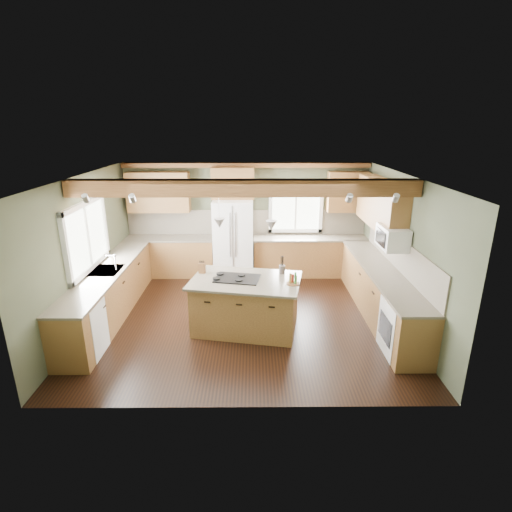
{
  "coord_description": "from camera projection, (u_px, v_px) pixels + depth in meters",
  "views": [
    {
      "loc": [
        0.16,
        -6.71,
        3.45
      ],
      "look_at": [
        0.21,
        0.3,
        1.1
      ],
      "focal_mm": 28.0,
      "sensor_mm": 36.0,
      "label": 1
    }
  ],
  "objects": [
    {
      "name": "knife_block",
      "position": [
        202.0,
        268.0,
        7.02
      ],
      "size": [
        0.13,
        0.11,
        0.19
      ],
      "primitive_type": "cube",
      "rotation": [
        0.0,
        0.0,
        -0.24
      ],
      "color": "brown",
      "rests_on": "island_top"
    },
    {
      "name": "counter_right",
      "position": [
        382.0,
        270.0,
        7.23
      ],
      "size": [
        0.64,
        3.74,
        0.04
      ],
      "primitive_type": "cube",
      "color": "#453F33",
      "rests_on": "base_cab_right"
    },
    {
      "name": "cooktop",
      "position": [
        237.0,
        278.0,
        6.78
      ],
      "size": [
        0.82,
        0.62,
        0.02
      ],
      "primitive_type": "cube",
      "rotation": [
        0.0,
        0.0,
        -0.18
      ],
      "color": "black",
      "rests_on": "island_top"
    },
    {
      "name": "sink",
      "position": [
        106.0,
        271.0,
        7.2
      ],
      "size": [
        0.5,
        0.65,
        0.03
      ],
      "primitive_type": "cube",
      "color": "#262628",
      "rests_on": "counter_left"
    },
    {
      "name": "ceiling_beam",
      "position": [
        243.0,
        188.0,
        6.27
      ],
      "size": [
        5.55,
        0.26,
        0.26
      ],
      "primitive_type": "cube",
      "color": "#4C2B15",
      "rests_on": "ceiling"
    },
    {
      "name": "pendant_right",
      "position": [
        271.0,
        225.0,
        6.38
      ],
      "size": [
        0.18,
        0.18,
        0.16
      ],
      "primitive_type": "cone",
      "rotation": [
        3.14,
        0.0,
        0.0
      ],
      "color": "#B2B2B7",
      "rests_on": "ceiling"
    },
    {
      "name": "counter_back_right",
      "position": [
        311.0,
        238.0,
        9.26
      ],
      "size": [
        2.66,
        0.64,
        0.04
      ],
      "primitive_type": "cube",
      "color": "#453F33",
      "rests_on": "base_cab_back_right"
    },
    {
      "name": "ceiling",
      "position": [
        244.0,
        176.0,
        6.63
      ],
      "size": [
        5.6,
        5.6,
        0.0
      ],
      "primitive_type": "plane",
      "rotation": [
        3.14,
        0.0,
        0.0
      ],
      "color": "silver",
      "rests_on": "wall_back"
    },
    {
      "name": "upper_cab_back_left",
      "position": [
        158.0,
        192.0,
        9.03
      ],
      "size": [
        1.4,
        0.35,
        0.9
      ],
      "primitive_type": "cube",
      "color": "brown",
      "rests_on": "wall_back"
    },
    {
      "name": "backsplash_back",
      "position": [
        247.0,
        222.0,
        9.43
      ],
      "size": [
        5.58,
        0.03,
        0.58
      ],
      "primitive_type": "cube",
      "color": "brown",
      "rests_on": "wall_back"
    },
    {
      "name": "upper_cab_over_fridge",
      "position": [
        233.0,
        183.0,
        8.97
      ],
      "size": [
        0.96,
        0.35,
        0.7
      ],
      "primitive_type": "cube",
      "color": "brown",
      "rests_on": "wall_back"
    },
    {
      "name": "island_top",
      "position": [
        246.0,
        281.0,
        6.77
      ],
      "size": [
        2.01,
        1.48,
        0.04
      ],
      "primitive_type": "cube",
      "rotation": [
        0.0,
        0.0,
        -0.18
      ],
      "color": "#453F33",
      "rests_on": "island"
    },
    {
      "name": "pendant_left",
      "position": [
        219.0,
        223.0,
        6.52
      ],
      "size": [
        0.18,
        0.18,
        0.16
      ],
      "primitive_type": "cone",
      "rotation": [
        3.14,
        0.0,
        0.0
      ],
      "color": "#B2B2B7",
      "rests_on": "ceiling"
    },
    {
      "name": "base_cab_back_left",
      "position": [
        171.0,
        257.0,
        9.39
      ],
      "size": [
        2.02,
        0.6,
        0.88
      ],
      "primitive_type": "cube",
      "color": "brown",
      "rests_on": "floor"
    },
    {
      "name": "faucet",
      "position": [
        115.0,
        263.0,
        7.15
      ],
      "size": [
        0.02,
        0.02,
        0.28
      ],
      "primitive_type": "cylinder",
      "color": "#B2B2B7",
      "rests_on": "sink"
    },
    {
      "name": "refrigerator",
      "position": [
        233.0,
        239.0,
        9.18
      ],
      "size": [
        0.9,
        0.74,
        1.8
      ],
      "primitive_type": "cube",
      "color": "white",
      "rests_on": "floor"
    },
    {
      "name": "floor",
      "position": [
        245.0,
        317.0,
        7.45
      ],
      "size": [
        5.6,
        5.6,
        0.0
      ],
      "primitive_type": "plane",
      "color": "black",
      "rests_on": "ground"
    },
    {
      "name": "utensil_crock",
      "position": [
        282.0,
        269.0,
        7.02
      ],
      "size": [
        0.12,
        0.12,
        0.14
      ],
      "primitive_type": "cylinder",
      "rotation": [
        0.0,
        0.0,
        0.14
      ],
      "color": "#3C3430",
      "rests_on": "island_top"
    },
    {
      "name": "soffit_trim",
      "position": [
        246.0,
        165.0,
        8.92
      ],
      "size": [
        5.55,
        0.2,
        0.1
      ],
      "primitive_type": "cube",
      "color": "#4C2B15",
      "rests_on": "ceiling"
    },
    {
      "name": "base_cab_left",
      "position": [
        109.0,
        294.0,
        7.34
      ],
      "size": [
        0.6,
        3.7,
        0.88
      ],
      "primitive_type": "cube",
      "color": "brown",
      "rests_on": "floor"
    },
    {
      "name": "window_left",
      "position": [
        86.0,
        236.0,
        6.99
      ],
      "size": [
        0.04,
        1.6,
        1.05
      ],
      "primitive_type": "cube",
      "color": "white",
      "rests_on": "wall_left"
    },
    {
      "name": "upper_cab_back_corner",
      "position": [
        347.0,
        192.0,
        9.05
      ],
      "size": [
        0.9,
        0.35,
        0.9
      ],
      "primitive_type": "cube",
      "color": "brown",
      "rests_on": "wall_back"
    },
    {
      "name": "counter_left",
      "position": [
        106.0,
        271.0,
        7.2
      ],
      "size": [
        0.64,
        3.74,
        0.04
      ],
      "primitive_type": "cube",
      "color": "#453F33",
      "rests_on": "base_cab_left"
    },
    {
      "name": "upper_cab_right",
      "position": [
        381.0,
        204.0,
        7.71
      ],
      "size": [
        0.35,
        2.2,
        0.9
      ],
      "primitive_type": "cube",
      "color": "brown",
      "rests_on": "wall_right"
    },
    {
      "name": "oven",
      "position": [
        405.0,
        328.0,
        6.15
      ],
      "size": [
        0.6,
        0.72,
        0.84
      ],
      "primitive_type": "cube",
      "color": "white",
      "rests_on": "floor"
    },
    {
      "name": "counter_back_left",
      "position": [
        169.0,
        238.0,
        9.24
      ],
      "size": [
        2.06,
        0.64,
        0.04
      ],
      "primitive_type": "cube",
      "color": "#453F33",
      "rests_on": "base_cab_back_left"
    },
    {
      "name": "backsplash_right",
      "position": [
        400.0,
        254.0,
        7.14
      ],
      "size": [
        0.03,
        3.7,
        0.58
      ],
      "primitive_type": "cube",
      "color": "brown",
      "rests_on": "wall_right"
    },
    {
      "name": "wall_right",
      "position": [
        402.0,
        250.0,
        7.06
      ],
      "size": [
        0.0,
        5.0,
        5.0
      ],
      "primitive_type": "plane",
      "rotation": [
        1.57,
        0.0,
        -1.57
      ],
      "color": "#414632",
      "rests_on": "ground"
    },
    {
      "name": "base_cab_right",
      "position": [
        380.0,
        294.0,
        7.38
      ],
      "size": [
        0.6,
        3.7,
        0.88
      ],
      "primitive_type": "cube",
      "color": "brown",
      "rests_on": "floor"
    },
    {
      "name": "island",
      "position": [
        246.0,
        305.0,
        6.91
      ],
      "size": [
        1.88,
        1.34,
        0.88
      ],
      "primitive_type": "cube",
      "rotation": [
        0.0,
        0.0,
        -0.18
      ],
      "color": "olive",
      "rests_on": "floor"
    },
    {
      "name": "wall_back",
      "position": [
        247.0,
        218.0,
        9.41
      ],
      "size": [
        5.6,
        0.0,
        5.6
      ],
      "primitive_type": "plane",
      "rotation": [
        1.57,
        0.0,
        0.0
      ],
      "color": "#414632",
      "rests_on": "ground"
    },
    {
      "name": "base_cab_back_right",
      "position": [
        310.0,
        257.0,
        9.41
      ],
      "size": [
        2.62,
        0.6,
        0.88
      ],
      "primitive_type": "cube",
      "color": "brown",
      "rests_on": "floor"
    },
    {
      "name": "dishwasher",
      "position": [
        81.0,
        330.0,
        6.12
      ],
      "size": [
        0.6,
        0.6,
        0.84
      ],
      "primitive_type": "cube",
      "color": "white",
      "rests_on": "floor"
    },
    {
      "name": "bottle_tray",
      "position": [
        293.0,
        278.0,
        6.54
      ],
      "size": [
        0.27,
        0.27,
        0.2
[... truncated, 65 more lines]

